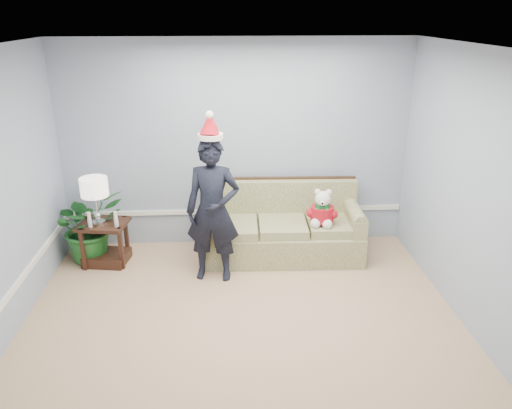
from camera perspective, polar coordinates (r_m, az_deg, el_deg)
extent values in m
cube|color=tan|center=(4.83, -1.26, -17.08)|extent=(4.50, 5.00, 0.02)
cube|color=white|center=(3.79, -1.60, 17.08)|extent=(4.50, 5.00, 0.02)
cube|color=#91A1B9|center=(6.50, -2.32, 6.72)|extent=(4.50, 0.02, 2.70)
cube|color=#91A1B9|center=(4.77, 26.86, -1.20)|extent=(0.02, 5.00, 2.70)
cube|color=white|center=(6.76, -2.20, -0.73)|extent=(4.48, 0.03, 0.06)
cube|color=#4A5829|center=(6.48, 2.96, -4.28)|extent=(2.04, 0.93, 0.38)
cube|color=#4A5829|center=(6.29, -2.59, -2.58)|extent=(0.62, 0.71, 0.11)
cube|color=#4A5829|center=(6.33, 3.05, -2.43)|extent=(0.62, 0.71, 0.11)
cube|color=#4A5829|center=(6.43, 8.57, -2.27)|extent=(0.62, 0.71, 0.11)
cube|color=#4A5829|center=(6.59, 2.72, 0.55)|extent=(2.02, 0.26, 0.54)
cube|color=#321D10|center=(6.57, 2.70, 2.94)|extent=(2.01, 0.12, 0.05)
cube|color=#4A5829|center=(6.32, -5.30, -1.99)|extent=(0.20, 0.87, 0.23)
cube|color=#4A5829|center=(6.52, 11.07, -1.55)|extent=(0.20, 0.87, 0.23)
cube|color=#381D14|center=(6.44, -17.08, -2.16)|extent=(0.64, 0.56, 0.05)
cube|color=#381D14|center=(6.63, -16.65, -5.83)|extent=(0.57, 0.50, 0.13)
cube|color=#381D14|center=(6.44, -19.17, -4.89)|extent=(0.05, 0.05, 0.55)
cube|color=#381D14|center=(6.33, -15.16, -4.88)|extent=(0.05, 0.05, 0.55)
cube|color=#381D14|center=(6.75, -18.41, -3.53)|extent=(0.05, 0.05, 0.55)
cube|color=#381D14|center=(6.65, -14.59, -3.49)|extent=(0.05, 0.05, 0.55)
cylinder|color=silver|center=(6.41, -17.56, -1.94)|extent=(0.15, 0.15, 0.03)
sphere|color=silver|center=(6.38, -17.65, -1.21)|extent=(0.09, 0.09, 0.09)
cylinder|color=silver|center=(6.33, -17.79, -0.01)|extent=(0.02, 0.02, 0.33)
cylinder|color=white|center=(6.25, -18.03, 1.92)|extent=(0.33, 0.33, 0.23)
cylinder|color=silver|center=(6.32, -18.46, -2.03)|extent=(0.05, 0.05, 0.11)
cylinder|color=white|center=(6.28, -18.56, -1.21)|extent=(0.04, 0.04, 0.09)
cylinder|color=silver|center=(6.24, -15.68, -1.98)|extent=(0.05, 0.05, 0.11)
cylinder|color=white|center=(6.21, -15.77, -1.16)|extent=(0.04, 0.04, 0.09)
imported|color=#1B5C21|center=(6.61, -18.55, -2.26)|extent=(1.11, 1.09, 0.93)
imported|color=black|center=(5.72, -4.95, -0.72)|extent=(0.67, 0.49, 1.70)
cylinder|color=white|center=(5.45, -5.24, 7.78)|extent=(0.32, 0.32, 0.05)
cone|color=red|center=(5.44, -5.28, 9.25)|extent=(0.28, 0.34, 0.32)
sphere|color=white|center=(5.33, -5.35, 10.18)|extent=(0.08, 0.08, 0.08)
sphere|color=white|center=(6.24, 7.56, -1.05)|extent=(0.27, 0.27, 0.27)
cylinder|color=red|center=(6.24, 7.56, -1.05)|extent=(0.34, 0.34, 0.19)
cylinder|color=#13612A|center=(6.20, 7.61, -0.14)|extent=(0.23, 0.23, 0.03)
sphere|color=white|center=(6.15, 7.07, -2.23)|extent=(0.12, 0.12, 0.12)
sphere|color=white|center=(6.18, 8.40, -2.18)|extent=(0.12, 0.12, 0.12)
sphere|color=white|center=(6.16, 7.67, 0.65)|extent=(0.19, 0.19, 0.19)
sphere|color=black|center=(6.06, 7.86, 0.12)|extent=(0.03, 0.03, 0.03)
sphere|color=white|center=(6.13, 7.07, 1.40)|extent=(0.07, 0.07, 0.07)
sphere|color=white|center=(6.15, 8.30, 1.43)|extent=(0.07, 0.07, 0.07)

